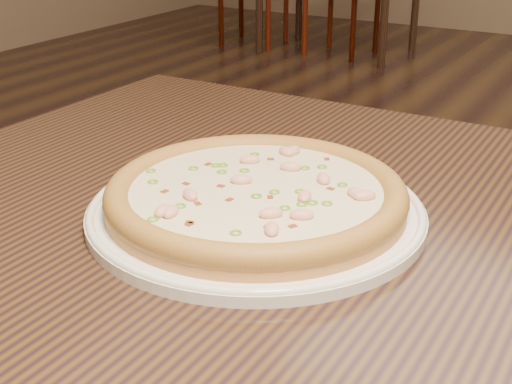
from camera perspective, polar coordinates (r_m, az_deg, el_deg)
The scene contains 4 objects.
ground at distance 1.79m, azimuth 6.35°, elevation -13.82°, with size 9.00×9.00×0.00m, color black.
hero_table at distance 0.82m, azimuth 9.19°, elevation -8.81°, with size 1.20×0.80×0.75m.
plate at distance 0.77m, azimuth 0.00°, elevation -1.45°, with size 0.36×0.36×0.02m.
pizza at distance 0.76m, azimuth 0.01°, elevation -0.20°, with size 0.32×0.32×0.03m.
Camera 1 is at (0.55, -1.32, 1.08)m, focal length 50.00 mm.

